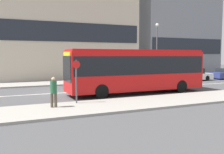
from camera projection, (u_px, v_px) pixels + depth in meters
ground_plane at (60, 93)px, 19.09m from camera, size 120.00×120.00×0.00m
sidewalk_near at (85, 108)px, 13.39m from camera, size 44.00×3.50×0.13m
sidewalk_far at (47, 84)px, 24.78m from camera, size 44.00×3.50×0.13m
lane_centerline at (60, 93)px, 19.09m from camera, size 41.80×0.16×0.01m
apartment_block_right_tower at (177, 24)px, 37.79m from camera, size 12.75×5.44×15.23m
city_bus at (137, 68)px, 18.87m from camera, size 10.74×2.49×3.30m
parked_car_0 at (192, 75)px, 28.37m from camera, size 4.69×1.84×1.41m
pedestrian_near_stop at (54, 90)px, 13.14m from camera, size 0.34×0.34×1.61m
bus_stop_sign at (76, 78)px, 14.28m from camera, size 0.44×0.12×2.49m
street_lamp at (157, 45)px, 28.46m from camera, size 0.36×0.36×6.37m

